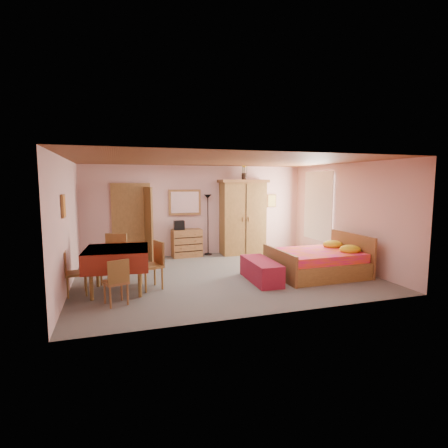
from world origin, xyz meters
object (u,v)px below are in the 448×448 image
object	(u,v)px
wall_mirror	(185,202)
wardrobe	(243,217)
bench	(261,271)
dining_table	(117,270)
chair_north	(113,259)
chair_west	(76,273)
bed	(317,255)
chest_of_drawers	(187,243)
stereo	(179,225)
chair_south	(116,281)
floor_lamp	(208,225)
sunflower_vase	(244,171)
chair_east	(150,265)

from	to	relation	value
wall_mirror	wardrobe	xyz separation A→B (m)	(1.67, -0.28, -0.45)
bench	dining_table	bearing A→B (deg)	176.70
chair_north	chair_west	bearing A→B (deg)	63.64
bed	chair_west	xyz separation A→B (m)	(-5.11, 0.13, -0.03)
wall_mirror	dining_table	bearing A→B (deg)	-121.60
chest_of_drawers	bed	xyz separation A→B (m)	(2.43, -2.86, 0.07)
stereo	chair_south	bearing A→B (deg)	-116.84
stereo	floor_lamp	xyz separation A→B (m)	(0.87, 0.12, -0.03)
stereo	chair_south	distance (m)	3.93
chest_of_drawers	sunflower_vase	xyz separation A→B (m)	(1.73, -0.03, 2.07)
wardrobe	chair_west	bearing A→B (deg)	-146.96
bed	dining_table	world-z (taller)	bed
sunflower_vase	stereo	bearing A→B (deg)	179.37
floor_lamp	chair_north	bearing A→B (deg)	-140.31
sunflower_vase	chair_south	xyz separation A→B (m)	(-3.70, -3.45, -2.05)
floor_lamp	chair_north	world-z (taller)	floor_lamp
wall_mirror	floor_lamp	xyz separation A→B (m)	(0.66, -0.10, -0.67)
dining_table	chair_south	distance (m)	0.73
floor_lamp	sunflower_vase	size ratio (longest dim) A/B	3.33
chest_of_drawers	chair_north	distance (m)	2.91
floor_lamp	wardrobe	distance (m)	1.05
floor_lamp	chair_west	distance (m)	4.40
chest_of_drawers	wardrobe	world-z (taller)	wardrobe
stereo	floor_lamp	size ratio (longest dim) A/B	0.16
chair_south	wardrobe	bearing A→B (deg)	24.72
bench	chair_north	world-z (taller)	chair_north
floor_lamp	wardrobe	xyz separation A→B (m)	(1.02, -0.18, 0.21)
stereo	chair_east	xyz separation A→B (m)	(-1.09, -2.75, -0.44)
sunflower_vase	bench	world-z (taller)	sunflower_vase
floor_lamp	chair_east	xyz separation A→B (m)	(-1.97, -2.87, -0.41)
floor_lamp	dining_table	distance (m)	3.89
floor_lamp	bench	bearing A→B (deg)	-83.10
wall_mirror	chair_south	distance (m)	4.34
wardrobe	chair_north	bearing A→B (deg)	-149.47
wardrobe	chair_south	bearing A→B (deg)	-135.25
stereo	dining_table	distance (m)	3.27
bed	dining_table	size ratio (longest dim) A/B	1.70
bed	chair_west	world-z (taller)	bed
chest_of_drawers	chair_west	bearing A→B (deg)	-137.54
chest_of_drawers	bench	bearing A→B (deg)	-73.76
bench	dining_table	world-z (taller)	dining_table
bench	chair_east	world-z (taller)	chair_east
wardrobe	dining_table	size ratio (longest dim) A/B	1.87
sunflower_vase	wardrobe	bearing A→B (deg)	-144.45
chair_west	chair_east	xyz separation A→B (m)	(1.37, -0.03, 0.05)
dining_table	stereo	bearing A→B (deg)	57.94
wall_mirror	sunflower_vase	size ratio (longest dim) A/B	1.75
wall_mirror	bench	xyz separation A→B (m)	(1.02, -3.13, -1.32)
sunflower_vase	chair_west	world-z (taller)	sunflower_vase
wall_mirror	chair_south	xyz separation A→B (m)	(-1.97, -3.69, -1.14)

